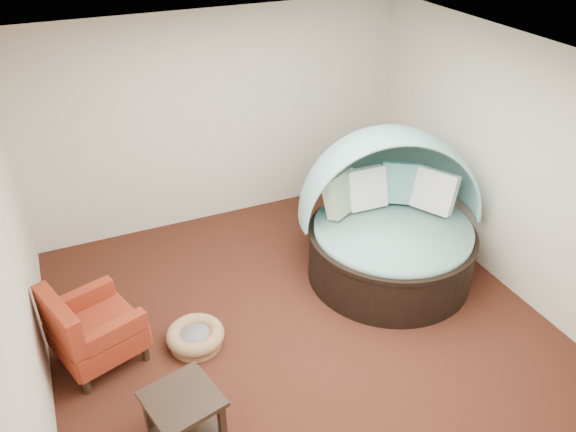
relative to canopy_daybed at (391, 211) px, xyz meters
name	(u,v)px	position (x,y,z in m)	size (l,w,h in m)	color
floor	(298,322)	(-1.37, -0.44, -0.82)	(5.00, 5.00, 0.00)	#411B12
wall_back	(219,120)	(-1.37, 2.06, 0.58)	(5.00, 5.00, 0.00)	beige
wall_front	(474,409)	(-1.37, -2.94, 0.58)	(5.00, 5.00, 0.00)	beige
wall_left	(15,278)	(-3.87, -0.44, 0.58)	(5.00, 5.00, 0.00)	beige
wall_right	(505,164)	(1.13, -0.44, 0.58)	(5.00, 5.00, 0.00)	beige
ceiling	(301,66)	(-1.37, -0.44, 1.98)	(5.00, 5.00, 0.00)	white
canopy_daybed	(391,211)	(0.00, 0.00, 0.00)	(2.45, 2.41, 1.77)	black
pet_basket	(196,337)	(-2.47, -0.32, -0.71)	(0.65, 0.65, 0.21)	olive
red_armchair	(90,329)	(-3.43, -0.14, -0.40)	(0.98, 0.98, 0.91)	black
side_table	(184,413)	(-2.85, -1.39, -0.47)	(0.68, 0.68, 0.54)	black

